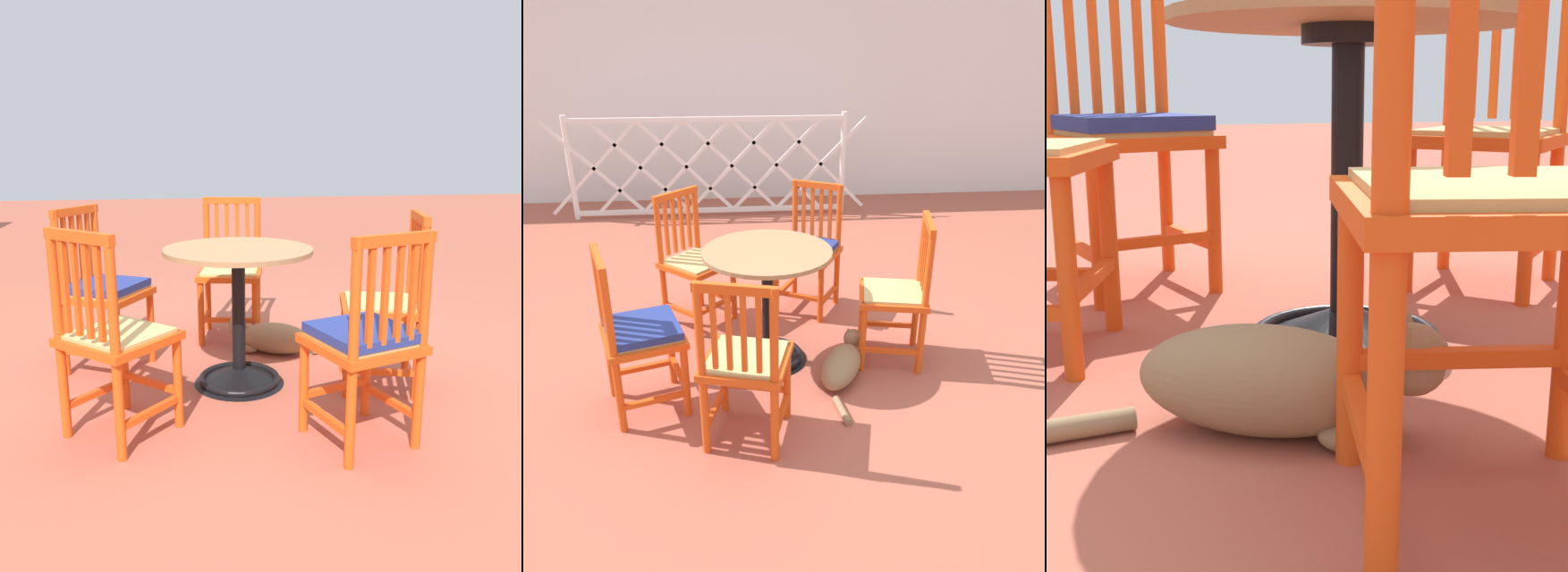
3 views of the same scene
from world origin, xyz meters
The scene contains 8 objects.
ground_plane centered at (0.00, 0.00, 0.00)m, with size 24.00×24.00×0.00m, color #AD5642.
cafe_table centered at (-0.14, 0.08, 0.28)m, with size 0.76×0.76×0.73m.
orange_chair_at_corner centered at (0.20, 0.80, 0.45)m, with size 0.54×0.54×0.91m.
orange_chair_by_planter centered at (-0.60, 0.68, 0.43)m, with size 0.57×0.57×0.91m.
orange_chair_near_fence centered at (-0.84, -0.34, 0.45)m, with size 0.50×0.50×0.91m.
orange_chair_tucked_in centered at (-0.30, -0.66, 0.43)m, with size 0.49×0.49×0.91m.
orange_chair_facing_out centered at (0.64, 0.03, 0.43)m, with size 0.48×0.48×0.91m.
tabby_cat centered at (0.29, -0.17, 0.10)m, with size 0.38×0.72×0.23m.
Camera 1 is at (-2.90, 0.45, 1.21)m, focal length 35.05 mm.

